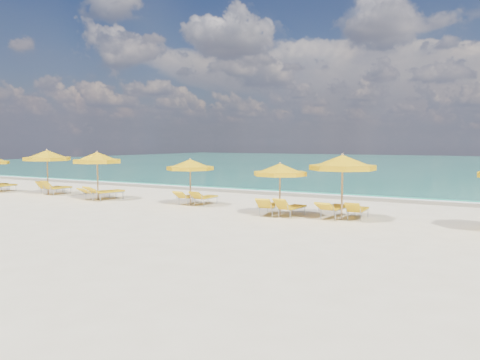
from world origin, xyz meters
The scene contains 22 objects.
ground_plane centered at (0.00, 0.00, 0.00)m, with size 120.00×120.00×0.00m, color beige.
ocean centered at (0.00, 48.00, 0.00)m, with size 120.00×80.00×0.30m, color #14735B.
wet_sand_band centered at (0.00, 7.40, 0.00)m, with size 120.00×2.60×0.01m, color tan.
foam_line centered at (0.00, 8.20, 0.00)m, with size 120.00×1.20×0.03m, color white.
whitecap_near centered at (-6.00, 17.00, 0.00)m, with size 14.00×0.36×0.05m, color white.
whitecap_far centered at (8.00, 24.00, 0.00)m, with size 18.00×0.30×0.05m, color white.
umbrella_1 centered at (-11.69, 0.32, 2.17)m, with size 3.04×3.04×2.55m.
umbrella_2 centered at (-7.49, 0.00, 2.13)m, with size 3.22×3.22×2.50m.
umbrella_3 centered at (-2.08, 0.49, 1.88)m, with size 2.59×2.59×2.20m.
umbrella_4 centered at (2.86, -0.38, 1.84)m, with size 2.55×2.55×2.16m.
umbrella_5 centered at (5.26, -0.02, 2.15)m, with size 3.29×3.29×2.52m.
lounger_0_right centered at (-15.21, 0.01, 0.22)m, with size 0.84×1.93×0.71m.
lounger_1_left centered at (-12.07, 0.85, 0.20)m, with size 0.63×1.62×0.78m.
lounger_1_right centered at (-11.24, 0.65, 0.22)m, with size 0.63×1.74×0.86m.
lounger_2_left centered at (-7.88, 0.30, 0.20)m, with size 0.87×1.79×0.64m.
lounger_2_right centered at (-7.04, 0.21, 0.24)m, with size 1.05×2.16×0.79m.
lounger_3_left centered at (-2.46, 0.98, 0.21)m, with size 0.58×1.71×0.71m.
lounger_3_right centered at (-1.63, 1.07, 0.21)m, with size 0.59×1.73×0.73m.
lounger_4_left centered at (2.32, -0.20, 0.22)m, with size 0.87×1.87×0.80m.
lounger_4_right centered at (3.27, -0.16, 0.22)m, with size 0.81×1.77×0.82m.
lounger_5_left centered at (4.86, 0.34, 0.24)m, with size 0.83×2.07×0.75m.
lounger_5_right centered at (5.73, 0.54, 0.21)m, with size 0.61×1.72×0.75m.
Camera 1 is at (10.43, -17.23, 2.95)m, focal length 35.00 mm.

